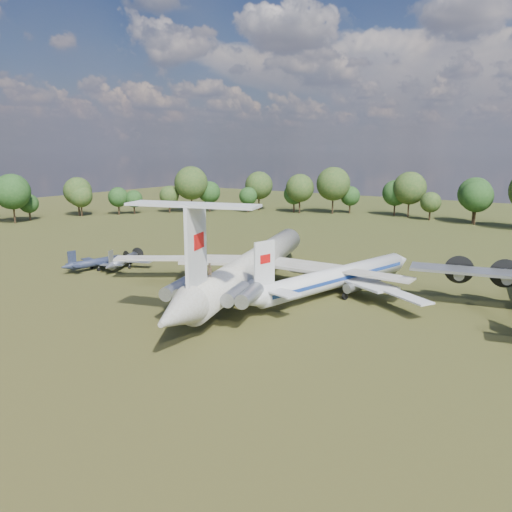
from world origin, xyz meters
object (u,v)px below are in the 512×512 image
Objects in this scene: il62_airliner at (253,270)px; small_prop_west at (96,264)px; person_on_il62 at (210,270)px; tu104_jet at (336,281)px; small_prop_northwest at (123,262)px.

il62_airliner reaches higher than small_prop_west.
small_prop_west is at bearing 173.81° from il62_airliner.
person_on_il62 is (4.49, -15.64, 3.77)m from il62_airliner.
il62_airliner is at bearing -146.10° from tu104_jet.
small_prop_west is at bearing -153.78° from small_prop_northwest.
il62_airliner reaches higher than small_prop_northwest.
person_on_il62 reaches higher than tu104_jet.
il62_airliner reaches higher than tu104_jet.
small_prop_west is 7.72× the size of person_on_il62.
il62_airliner is at bearing -19.16° from small_prop_northwest.
tu104_jet is 23.23× the size of person_on_il62.
small_prop_northwest is (2.95, 3.40, 0.01)m from small_prop_west.
il62_airliner is 12.21m from tu104_jet.
person_on_il62 is at bearing -7.19° from small_prop_west.
person_on_il62 is (-7.00, -19.69, 4.66)m from tu104_jet.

